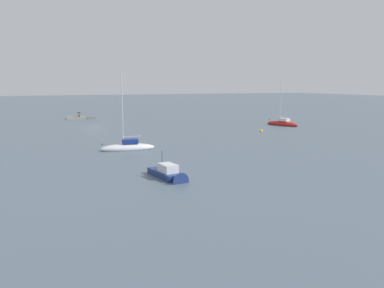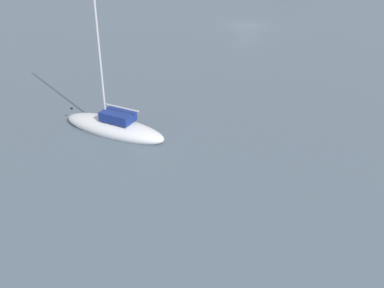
% 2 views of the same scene
% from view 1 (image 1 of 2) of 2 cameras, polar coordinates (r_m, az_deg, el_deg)
% --- Properties ---
extents(ground_plane, '(500.00, 500.00, 0.00)m').
position_cam_1_polar(ground_plane, '(88.45, -14.19, 2.37)').
color(ground_plane, slate).
extents(seawall_pier, '(7.52, 1.92, 0.69)m').
position_cam_1_polar(seawall_pier, '(110.01, -15.97, 3.70)').
color(seawall_pier, slate).
rests_on(seawall_pier, ground_plane).
extents(person_seated_maroon_left, '(0.41, 0.61, 0.73)m').
position_cam_1_polar(person_seated_maroon_left, '(109.84, -16.20, 4.00)').
color(person_seated_maroon_left, '#1E2333').
rests_on(person_seated_maroon_left, seawall_pier).
extents(umbrella_open_black, '(1.35, 1.35, 1.29)m').
position_cam_1_polar(umbrella_open_black, '(109.76, -16.22, 4.45)').
color(umbrella_open_black, black).
rests_on(umbrella_open_black, seawall_pier).
extents(sailboat_red_near, '(4.72, 8.70, 10.66)m').
position_cam_1_polar(sailboat_red_near, '(92.10, 13.08, 2.92)').
color(sailboat_red_near, red).
rests_on(sailboat_red_near, ground_plane).
extents(sailboat_white_far, '(8.03, 2.94, 11.83)m').
position_cam_1_polar(sailboat_white_far, '(57.23, -9.38, -0.48)').
color(sailboat_white_far, silver).
rests_on(sailboat_white_far, ground_plane).
extents(motorboat_navy_near, '(2.55, 6.03, 3.28)m').
position_cam_1_polar(motorboat_navy_near, '(39.62, -3.30, -4.60)').
color(motorboat_navy_near, navy).
rests_on(motorboat_navy_near, ground_plane).
extents(mooring_buoy_near, '(0.68, 0.68, 0.68)m').
position_cam_1_polar(mooring_buoy_near, '(79.25, 10.09, 1.87)').
color(mooring_buoy_near, yellow).
rests_on(mooring_buoy_near, ground_plane).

